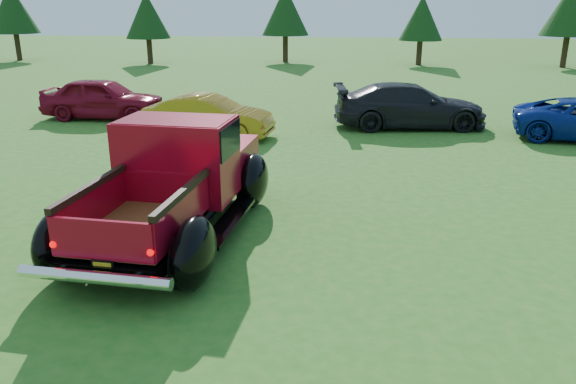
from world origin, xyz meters
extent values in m
plane|color=#28631C|center=(0.00, 0.00, 0.00)|extent=(120.00, 120.00, 0.00)
cylinder|color=#332114|center=(-22.00, 30.00, 0.94)|extent=(0.36, 0.36, 1.87)
cone|color=black|center=(-22.00, 30.00, 3.54)|extent=(3.33, 3.33, 3.33)
cylinder|color=#332114|center=(-12.00, 29.00, 0.83)|extent=(0.36, 0.36, 1.66)
cone|color=black|center=(-12.00, 29.00, 3.13)|extent=(2.94, 2.94, 2.94)
cylinder|color=#332114|center=(-3.00, 31.00, 0.90)|extent=(0.36, 0.36, 1.80)
cone|color=black|center=(-3.00, 31.00, 3.40)|extent=(3.20, 3.20, 3.20)
cylinder|color=#332114|center=(6.00, 30.00, 0.79)|extent=(0.36, 0.36, 1.58)
cone|color=black|center=(6.00, 30.00, 2.99)|extent=(2.82, 2.82, 2.82)
cylinder|color=#332114|center=(15.00, 29.50, 0.97)|extent=(0.36, 0.36, 1.94)
cone|color=black|center=(15.00, 29.50, 3.67)|extent=(3.46, 3.46, 3.46)
cylinder|color=black|center=(-2.64, -1.35, 0.44)|extent=(0.33, 0.90, 0.88)
cylinder|color=black|center=(-0.77, -1.50, 0.44)|extent=(0.33, 0.90, 0.88)
cylinder|color=black|center=(-2.37, 2.17, 0.44)|extent=(0.33, 0.90, 0.88)
cylinder|color=black|center=(-0.50, 2.02, 0.44)|extent=(0.33, 0.90, 0.88)
cube|color=black|center=(-1.57, 0.39, 0.50)|extent=(1.94, 5.29, 0.22)
cube|color=maroon|center=(-1.42, 2.20, 0.95)|extent=(2.00, 1.79, 0.68)
cube|color=silver|center=(-1.36, 3.05, 0.94)|extent=(1.76, 0.20, 0.55)
cube|color=maroon|center=(-1.54, 0.77, 1.32)|extent=(2.06, 1.42, 1.43)
cube|color=black|center=(-1.54, 0.77, 1.71)|extent=(2.09, 1.31, 0.55)
cube|color=maroon|center=(-1.54, 0.77, 2.01)|extent=(1.96, 1.30, 0.09)
cube|color=brown|center=(-1.67, -0.98, 0.68)|extent=(1.66, 2.31, 0.06)
cube|color=maroon|center=(-2.41, -0.93, 0.97)|extent=(0.23, 2.20, 0.57)
cube|color=maroon|center=(-0.93, -1.04, 0.97)|extent=(0.23, 2.20, 0.57)
cube|color=maroon|center=(-1.59, 0.11, 0.97)|extent=(1.49, 0.17, 0.57)
cube|color=maroon|center=(-1.76, -2.08, 0.97)|extent=(1.49, 0.18, 0.57)
cube|color=black|center=(-2.41, -0.93, 1.31)|extent=(0.27, 2.21, 0.10)
cube|color=black|center=(-0.93, -1.04, 1.31)|extent=(0.27, 2.21, 0.10)
ellipsoid|color=black|center=(-2.75, -1.34, 0.57)|extent=(0.60, 1.20, 0.97)
ellipsoid|color=black|center=(-0.66, -1.51, 0.57)|extent=(0.60, 1.20, 0.97)
ellipsoid|color=black|center=(-2.48, 2.17, 0.57)|extent=(0.60, 1.20, 0.97)
ellipsoid|color=black|center=(-0.39, 2.01, 0.57)|extent=(0.60, 1.20, 0.97)
cube|color=black|center=(-2.61, 0.42, 0.36)|extent=(0.53, 2.34, 0.07)
cube|color=black|center=(-0.53, 0.25, 0.36)|extent=(0.53, 2.34, 0.07)
cylinder|color=silver|center=(-1.78, -2.36, 0.55)|extent=(2.16, 0.34, 0.18)
cube|color=black|center=(-1.76, -2.13, 0.61)|extent=(0.33, 0.04, 0.17)
cube|color=gold|center=(-1.76, -2.14, 0.61)|extent=(0.26, 0.03, 0.11)
sphere|color=#CC0505|center=(-2.46, -2.06, 0.86)|extent=(0.10, 0.10, 0.10)
sphere|color=#CC0505|center=(-1.06, -2.17, 0.86)|extent=(0.10, 0.10, 0.10)
imported|color=maroon|center=(-7.24, 10.50, 0.73)|extent=(4.28, 1.74, 1.45)
imported|color=#A87916|center=(-2.78, 8.05, 0.64)|extent=(4.04, 1.80, 1.29)
imported|color=black|center=(3.50, 10.18, 0.72)|extent=(5.19, 2.60, 1.45)
camera|label=1|loc=(1.47, -8.68, 4.00)|focal=35.00mm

